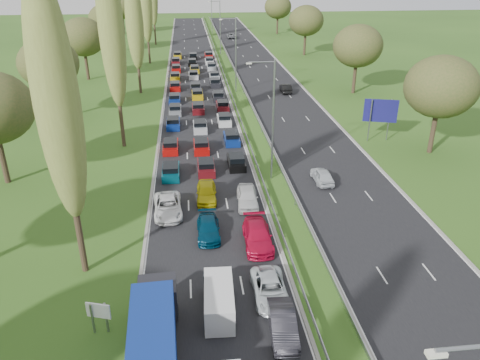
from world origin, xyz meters
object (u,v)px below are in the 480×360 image
near_car_2 (168,206)px  info_sign (99,314)px  blue_lorry (155,333)px  direction_sign (380,113)px  white_van_rear (219,298)px

near_car_2 → info_sign: size_ratio=2.47×
info_sign → blue_lorry: bearing=-35.6°
info_sign → direction_sign: 41.57m
blue_lorry → white_van_rear: size_ratio=1.83×
near_car_2 → direction_sign: 29.86m
white_van_rear → info_sign: (-7.16, -1.10, 0.42)m
near_car_2 → white_van_rear: (3.54, -13.00, 0.21)m
near_car_2 → blue_lorry: size_ratio=0.61×
info_sign → direction_sign: bearing=46.1°
near_car_2 → direction_sign: (25.18, 15.79, 2.83)m
near_car_2 → white_van_rear: size_ratio=1.12×
direction_sign → near_car_2: bearing=-147.9°
white_van_rear → info_sign: 7.26m
direction_sign → white_van_rear: bearing=-126.9°
near_car_2 → direction_sign: bearing=28.8°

